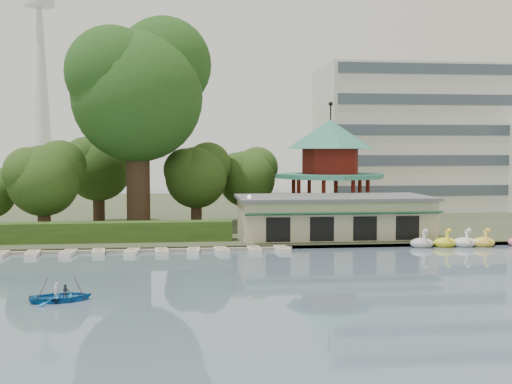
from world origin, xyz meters
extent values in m
plane|color=slate|center=(0.00, 0.00, 0.00)|extent=(220.00, 220.00, 0.00)
cube|color=#424930|center=(0.00, 52.00, 0.20)|extent=(220.00, 70.00, 0.40)
cube|color=gray|center=(0.00, 17.30, 0.15)|extent=(220.00, 0.60, 0.30)
cube|color=gray|center=(-12.00, 17.20, 0.12)|extent=(34.00, 1.60, 0.24)
cube|color=#BAB08D|center=(10.00, 22.00, 2.20)|extent=(18.00, 8.00, 3.60)
cube|color=#595B5E|center=(10.00, 22.00, 4.15)|extent=(18.60, 8.60, 0.30)
cube|color=#194C2D|center=(10.00, 17.70, 3.00)|extent=(18.00, 1.59, 0.45)
cylinder|color=#BAB08D|center=(12.00, 32.00, 1.00)|extent=(10.40, 10.40, 1.20)
cylinder|color=#337D69|center=(12.00, 32.00, 5.85)|extent=(12.40, 12.40, 0.50)
cylinder|color=maroon|center=(12.00, 32.00, 7.50)|extent=(6.40, 6.40, 2.80)
cone|color=#337D69|center=(12.00, 32.00, 10.50)|extent=(10.00, 10.00, 3.20)
cylinder|color=black|center=(12.00, 32.00, 13.00)|extent=(0.16, 0.16, 1.80)
cube|color=silver|center=(30.00, 50.00, 10.40)|extent=(30.00, 14.00, 20.00)
cone|color=silver|center=(-42.00, 140.00, 30.00)|extent=(6.00, 6.00, 60.00)
cylinder|color=silver|center=(-42.00, 140.00, 48.00)|extent=(8.00, 8.00, 2.00)
cube|color=#2D4A18|center=(-15.00, 20.50, 1.30)|extent=(30.00, 2.00, 1.80)
cylinder|color=black|center=(1.50, 19.00, 2.40)|extent=(0.12, 0.12, 4.00)
sphere|color=beige|center=(1.50, 19.00, 4.50)|extent=(0.36, 0.36, 0.36)
cylinder|color=#3A281C|center=(-9.00, 28.00, 5.94)|extent=(2.39, 2.39, 11.09)
sphere|color=#234B19|center=(-9.00, 28.00, 14.15)|extent=(13.28, 13.28, 13.28)
sphere|color=#234B19|center=(-6.34, 29.99, 17.70)|extent=(9.96, 9.96, 9.96)
sphere|color=#234B19|center=(-11.32, 26.67, 16.37)|extent=(9.30, 9.30, 9.30)
cylinder|color=#3A281C|center=(-18.00, 26.00, 2.55)|extent=(1.25, 1.25, 4.31)
sphere|color=#2D4A18|center=(-18.00, 26.00, 5.74)|extent=(6.96, 6.96, 6.96)
sphere|color=#2D4A18|center=(-16.61, 27.04, 7.12)|extent=(5.22, 5.22, 5.22)
sphere|color=#2D4A18|center=(-19.22, 25.30, 6.60)|extent=(4.87, 4.87, 4.87)
sphere|color=#2D4A18|center=(-23.06, 30.71, 5.12)|extent=(3.53, 3.53, 3.53)
cylinder|color=#3A281C|center=(-3.00, 32.00, 2.55)|extent=(1.21, 1.21, 4.30)
sphere|color=#2D4A18|center=(-3.00, 32.00, 5.73)|extent=(6.74, 6.74, 6.74)
sphere|color=#2D4A18|center=(-1.65, 33.01, 7.10)|extent=(5.06, 5.06, 5.06)
sphere|color=#2D4A18|center=(-4.18, 31.33, 6.59)|extent=(4.72, 4.72, 4.72)
cylinder|color=#3A281C|center=(3.00, 36.00, 2.40)|extent=(1.20, 1.20, 4.00)
sphere|color=#2D4A18|center=(3.00, 36.00, 5.36)|extent=(6.64, 6.64, 6.64)
sphere|color=#2D4A18|center=(4.33, 37.00, 6.65)|extent=(4.98, 4.98, 4.98)
sphere|color=#2D4A18|center=(1.84, 35.34, 6.16)|extent=(4.65, 4.65, 4.65)
cylinder|color=#3A281C|center=(-14.00, 36.00, 2.92)|extent=(1.33, 1.33, 5.04)
sphere|color=#2D4A18|center=(-14.00, 36.00, 6.64)|extent=(7.40, 7.40, 7.40)
sphere|color=#2D4A18|center=(-12.52, 37.11, 8.26)|extent=(5.55, 5.55, 5.55)
sphere|color=#2D4A18|center=(-15.30, 35.26, 7.65)|extent=(5.18, 5.18, 5.18)
ellipsoid|color=silver|center=(16.88, 16.66, 0.35)|extent=(2.16, 1.44, 0.99)
cylinder|color=silver|center=(16.88, 16.11, 0.90)|extent=(0.26, 0.79, 1.29)
sphere|color=silver|center=(16.88, 15.81, 1.55)|extent=(0.44, 0.44, 0.44)
ellipsoid|color=yellow|center=(19.07, 16.74, 0.35)|extent=(2.16, 1.44, 0.99)
cylinder|color=yellow|center=(19.07, 16.19, 0.90)|extent=(0.26, 0.79, 1.29)
sphere|color=yellow|center=(19.07, 15.89, 1.55)|extent=(0.44, 0.44, 0.44)
ellipsoid|color=white|center=(20.84, 16.59, 0.35)|extent=(2.16, 1.44, 0.99)
cylinder|color=white|center=(20.84, 16.04, 0.90)|extent=(0.26, 0.79, 1.29)
sphere|color=white|center=(20.84, 15.74, 1.55)|extent=(0.44, 0.44, 0.44)
ellipsoid|color=yellow|center=(22.58, 16.50, 0.35)|extent=(2.16, 1.44, 0.99)
cylinder|color=yellow|center=(22.58, 15.95, 0.90)|extent=(0.26, 0.79, 1.29)
sphere|color=yellow|center=(22.58, 15.65, 1.55)|extent=(0.44, 0.44, 0.44)
cube|color=silver|center=(-19.39, 15.63, 0.18)|extent=(1.04, 2.32, 0.36)
cube|color=silver|center=(-16.82, 15.64, 0.18)|extent=(1.14, 2.36, 0.36)
cube|color=silver|center=(-13.96, 15.71, 0.18)|extent=(1.23, 2.39, 0.36)
cube|color=silver|center=(-11.52, 15.96, 0.18)|extent=(1.22, 2.39, 0.36)
cube|color=silver|center=(-8.76, 15.75, 0.18)|extent=(1.26, 2.40, 0.36)
cube|color=silver|center=(-6.28, 15.66, 0.18)|extent=(1.25, 2.40, 0.36)
cube|color=silver|center=(-3.61, 15.66, 0.18)|extent=(1.15, 2.36, 0.36)
cube|color=silver|center=(-1.21, 15.71, 0.18)|extent=(1.32, 2.42, 0.36)
cube|color=silver|center=(1.62, 15.99, 0.18)|extent=(1.10, 2.34, 0.36)
cube|color=silver|center=(4.03, 15.86, 0.18)|extent=(1.26, 2.40, 0.36)
imported|color=#1B69B1|center=(-11.50, -0.95, 0.50)|extent=(5.45, 4.35, 1.01)
imported|color=white|center=(-11.80, -0.75, 0.58)|extent=(0.39, 0.29, 0.96)
imported|color=#364254|center=(-11.20, -1.15, 0.56)|extent=(0.51, 0.43, 0.93)
cylinder|color=#3A281C|center=(-12.70, -0.95, 0.35)|extent=(0.94, 0.29, 2.01)
cylinder|color=#3A281C|center=(-10.30, -0.95, 0.35)|extent=(0.94, 0.29, 2.01)
camera|label=1|loc=(-4.50, -38.47, 8.65)|focal=45.00mm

